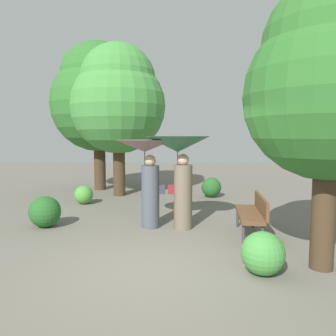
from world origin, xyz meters
TOP-DOWN VIEW (x-y plane):
  - ground_plane at (0.00, 0.00)m, footprint 40.00×40.00m
  - person_left at (-0.44, 2.20)m, footprint 1.29×1.29m
  - person_right at (0.28, 2.16)m, footprint 1.40×1.40m
  - park_bench at (1.80, 1.67)m, footprint 0.59×1.53m
  - tree_near_left at (-1.88, 6.09)m, footprint 3.19×3.19m
  - tree_near_right at (2.54, 0.08)m, footprint 2.52×2.52m
  - tree_mid_left at (-2.87, 7.27)m, footprint 3.54×3.54m
  - bush_path_left at (-2.66, 4.61)m, footprint 0.56×0.56m
  - bush_path_right at (1.27, 5.95)m, footprint 0.66×0.66m
  - bush_behind_bench at (1.57, -0.21)m, footprint 0.65×0.65m
  - bush_far_side at (-2.73, 2.08)m, footprint 0.70×0.70m

SIDE VIEW (x-z plane):
  - ground_plane at x=0.00m, z-range 0.00..0.00m
  - bush_path_left at x=-2.66m, z-range 0.00..0.56m
  - bush_behind_bench at x=1.57m, z-range 0.00..0.65m
  - bush_path_right at x=1.27m, z-range 0.00..0.66m
  - bush_far_side at x=-2.73m, z-range 0.00..0.70m
  - park_bench at x=1.80m, z-range 0.10..0.93m
  - person_left at x=-0.44m, z-range 0.47..2.43m
  - person_right at x=0.28m, z-range 0.55..2.59m
  - tree_near_right at x=2.54m, z-range 0.68..5.04m
  - tree_near_left at x=-1.88m, z-range 0.74..5.86m
  - tree_mid_left at x=-2.87m, z-range 0.75..6.27m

